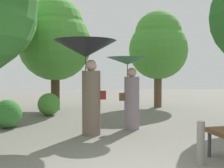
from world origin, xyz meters
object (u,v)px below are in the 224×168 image
(path_marker_post, at_px, (201,143))
(person_right, at_px, (130,81))
(tree_mid_right, at_px, (158,45))
(tree_mid_left, at_px, (55,39))
(person_left, at_px, (87,63))

(path_marker_post, bearing_deg, person_right, 105.65)
(tree_mid_right, height_order, path_marker_post, tree_mid_right)
(tree_mid_left, relative_size, path_marker_post, 6.29)
(person_left, distance_m, tree_mid_right, 5.77)
(person_right, distance_m, tree_mid_right, 4.92)
(person_left, height_order, path_marker_post, person_left)
(person_right, distance_m, tree_mid_left, 4.76)
(tree_mid_left, bearing_deg, tree_mid_right, 8.28)
(person_left, relative_size, person_right, 1.19)
(person_left, bearing_deg, tree_mid_left, 13.60)
(tree_mid_right, relative_size, path_marker_post, 5.80)
(tree_mid_left, bearing_deg, path_marker_post, -64.06)
(tree_mid_left, height_order, tree_mid_right, tree_mid_left)
(path_marker_post, bearing_deg, tree_mid_right, 82.61)
(person_right, distance_m, path_marker_post, 3.01)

